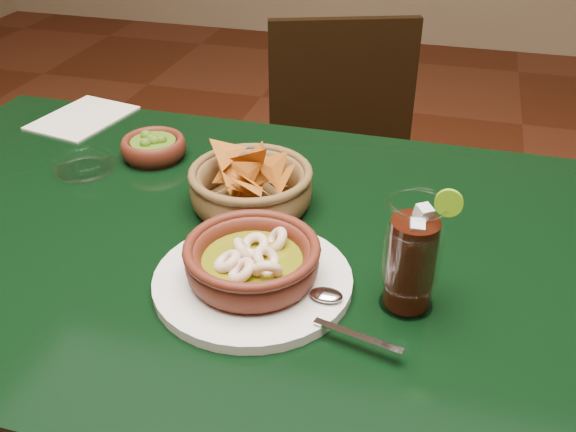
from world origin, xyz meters
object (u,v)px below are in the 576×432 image
(dining_table, at_px, (207,281))
(cola_drink, at_px, (412,256))
(shrimp_plate, at_px, (253,266))
(chip_basket, at_px, (251,186))
(dining_chair, at_px, (345,181))

(dining_table, bearing_deg, cola_drink, -15.97)
(shrimp_plate, height_order, cola_drink, cola_drink)
(dining_table, bearing_deg, chip_basket, 60.01)
(dining_chair, distance_m, shrimp_plate, 0.87)
(dining_chair, height_order, cola_drink, cola_drink)
(shrimp_plate, bearing_deg, cola_drink, 4.79)
(dining_table, relative_size, chip_basket, 5.29)
(dining_table, distance_m, dining_chair, 0.73)
(dining_table, height_order, dining_chair, dining_chair)
(chip_basket, height_order, cola_drink, cola_drink)
(shrimp_plate, relative_size, chip_basket, 1.51)
(dining_table, xyz_separation_m, cola_drink, (0.32, -0.09, 0.17))
(dining_chair, distance_m, cola_drink, 0.89)
(cola_drink, bearing_deg, dining_table, 164.03)
(cola_drink, bearing_deg, chip_basket, 146.53)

